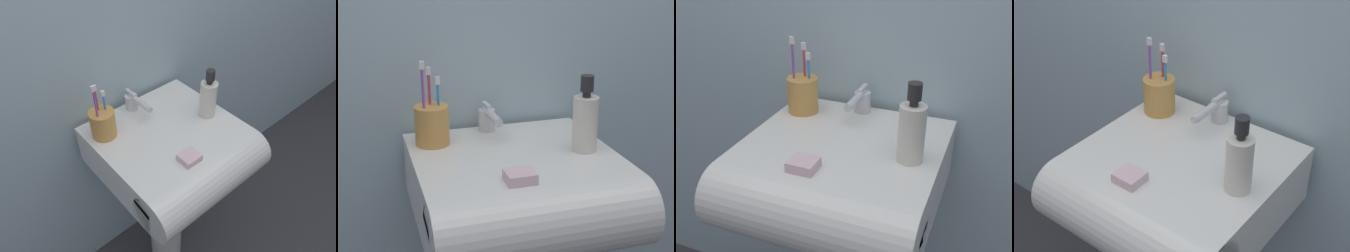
{
  "view_description": "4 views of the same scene",
  "coord_description": "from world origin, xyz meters",
  "views": [
    {
      "loc": [
        -0.56,
        -0.67,
        1.66
      ],
      "look_at": [
        -0.0,
        -0.02,
        0.89
      ],
      "focal_mm": 35.0,
      "sensor_mm": 36.0,
      "label": 1
    },
    {
      "loc": [
        -0.36,
        -1.13,
        1.34
      ],
      "look_at": [
        -0.01,
        0.01,
        0.93
      ],
      "focal_mm": 55.0,
      "sensor_mm": 36.0,
      "label": 2
    },
    {
      "loc": [
        0.35,
        -0.88,
        1.38
      ],
      "look_at": [
        -0.0,
        -0.0,
        0.91
      ],
      "focal_mm": 45.0,
      "sensor_mm": 36.0,
      "label": 3
    },
    {
      "loc": [
        0.62,
        -0.83,
        1.63
      ],
      "look_at": [
        0.0,
        -0.02,
        0.96
      ],
      "focal_mm": 55.0,
      "sensor_mm": 36.0,
      "label": 4
    }
  ],
  "objects": [
    {
      "name": "soap_bottle",
      "position": [
        0.17,
        -0.04,
        0.94
      ],
      "size": [
        0.06,
        0.06,
        0.19
      ],
      "color": "silver",
      "rests_on": "sink_basin"
    },
    {
      "name": "faucet",
      "position": [
        -0.02,
        0.16,
        0.91
      ],
      "size": [
        0.05,
        0.15,
        0.08
      ],
      "color": "silver",
      "rests_on": "sink_basin"
    },
    {
      "name": "toothbrush_cup",
      "position": [
        -0.18,
        0.12,
        0.92
      ],
      "size": [
        0.09,
        0.09,
        0.22
      ],
      "color": "#D19347",
      "rests_on": "sink_basin"
    },
    {
      "name": "bar_soap",
      "position": [
        -0.04,
        -0.16,
        0.88
      ],
      "size": [
        0.06,
        0.06,
        0.02
      ],
      "primitive_type": "cube",
      "color": "silver",
      "rests_on": "sink_basin"
    },
    {
      "name": "sink_basin",
      "position": [
        0.0,
        -0.06,
        0.79
      ],
      "size": [
        0.49,
        0.51,
        0.16
      ],
      "color": "white",
      "rests_on": "sink_pedestal"
    }
  ]
}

